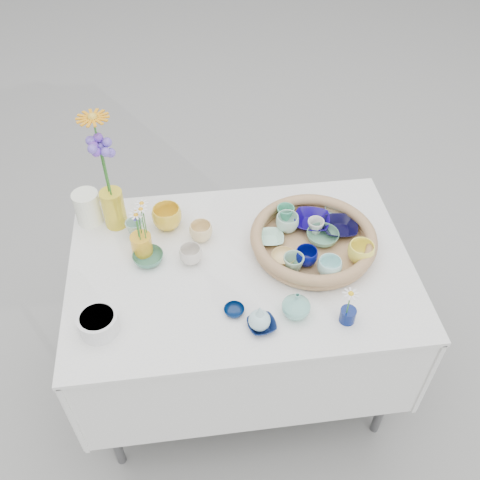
{
  "coord_description": "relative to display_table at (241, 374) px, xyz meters",
  "views": [
    {
      "loc": [
        -0.17,
        -1.32,
        2.22
      ],
      "look_at": [
        0.0,
        0.02,
        0.87
      ],
      "focal_mm": 40.0,
      "sensor_mm": 36.0,
      "label": 1
    }
  ],
  "objects": [
    {
      "name": "tray_ceramic_6",
      "position": [
        0.2,
        0.14,
        0.82
      ],
      "size": [
        0.11,
        0.11,
        0.07
      ],
      "primitive_type": "imported",
      "rotation": [
        0.0,
        0.0,
        0.36
      ],
      "color": "#A6D1BD",
      "rests_on": "wicker_tray"
    },
    {
      "name": "single_daisy",
      "position": [
        0.31,
        -0.31,
        0.87
      ],
      "size": [
        0.07,
        0.07,
        0.12
      ],
      "primitive_type": null,
      "rotation": [
        0.0,
        0.0,
        0.14
      ],
      "color": "white",
      "rests_on": "bud_vase_cobalt"
    },
    {
      "name": "tray_ceramic_8",
      "position": [
        0.41,
        0.21,
        0.8
      ],
      "size": [
        0.1,
        0.1,
        0.03
      ],
      "primitive_type": "imported",
      "rotation": [
        0.0,
        0.0,
        0.18
      ],
      "color": "#7CB8D6",
      "rests_on": "wicker_tray"
    },
    {
      "name": "tray_ceramic_1",
      "position": [
        0.4,
        0.11,
        0.8
      ],
      "size": [
        0.15,
        0.15,
        0.03
      ],
      "primitive_type": "imported",
      "rotation": [
        0.0,
        0.0,
        -0.16
      ],
      "color": "black",
      "rests_on": "wicker_tray"
    },
    {
      "name": "white_pitcher",
      "position": [
        -0.56,
        0.31,
        0.83
      ],
      "size": [
        0.17,
        0.15,
        0.14
      ],
      "primitive_type": null,
      "rotation": [
        0.0,
        0.0,
        0.37
      ],
      "color": "white",
      "rests_on": "display_table"
    },
    {
      "name": "daisy_cup",
      "position": [
        -0.36,
        0.11,
        0.81
      ],
      "size": [
        0.1,
        0.1,
        0.08
      ],
      "primitive_type": "cylinder",
      "rotation": [
        0.0,
        0.0,
        -0.24
      ],
      "color": "gold",
      "rests_on": "display_table"
    },
    {
      "name": "loose_ceramic_1",
      "position": [
        -0.13,
        0.15,
        0.8
      ],
      "size": [
        0.11,
        0.11,
        0.07
      ],
      "primitive_type": "imported",
      "rotation": [
        0.0,
        0.0,
        -0.36
      ],
      "color": "#E5C787",
      "rests_on": "display_table"
    },
    {
      "name": "bud_vase_cobalt",
      "position": [
        0.32,
        -0.3,
        0.79
      ],
      "size": [
        0.06,
        0.06,
        0.05
      ],
      "primitive_type": "cylinder",
      "rotation": [
        0.0,
        0.0,
        0.07
      ],
      "color": "#071654",
      "rests_on": "display_table"
    },
    {
      "name": "bud_vase_paleblue",
      "position": [
        0.02,
        -0.29,
        0.82
      ],
      "size": [
        0.09,
        0.09,
        0.11
      ],
      "primitive_type": null,
      "rotation": [
        0.0,
        0.0,
        0.24
      ],
      "color": "#A8D3D9",
      "rests_on": "display_table"
    },
    {
      "name": "display_table",
      "position": [
        0.0,
        0.0,
        0.0
      ],
      "size": [
        1.26,
        0.86,
        0.77
      ],
      "primitive_type": null,
      "color": "white",
      "rests_on": "ground"
    },
    {
      "name": "tray_ceramic_4",
      "position": [
        0.18,
        -0.07,
        0.82
      ],
      "size": [
        0.1,
        0.1,
        0.07
      ],
      "primitive_type": "imported",
      "rotation": [
        0.0,
        0.0,
        -0.42
      ],
      "color": "#88B699",
      "rests_on": "wicker_tray"
    },
    {
      "name": "gerbera",
      "position": [
        -0.46,
        0.28,
        1.09
      ],
      "size": [
        0.17,
        0.17,
        0.34
      ],
      "primitive_type": null,
      "rotation": [
        0.0,
        0.0,
        -0.37
      ],
      "color": "orange",
      "rests_on": "tall_vase_yellow"
    },
    {
      "name": "tray_ceramic_10",
      "position": [
        0.16,
        -0.02,
        0.8
      ],
      "size": [
        0.12,
        0.12,
        0.03
      ],
      "primitive_type": "imported",
      "rotation": [
        0.0,
        0.0,
        0.34
      ],
      "color": "#E8C378",
      "rests_on": "wicker_tray"
    },
    {
      "name": "tray_ceramic_3",
      "position": [
        0.32,
        0.07,
        0.8
      ],
      "size": [
        0.16,
        0.16,
        0.04
      ],
      "primitive_type": "imported",
      "rotation": [
        0.0,
        0.0,
        0.36
      ],
      "color": "#5B9571",
      "rests_on": "wicker_tray"
    },
    {
      "name": "loose_ceramic_5",
      "position": [
        -0.38,
        0.21,
        0.8
      ],
      "size": [
        0.07,
        0.07,
        0.06
      ],
      "primitive_type": "imported",
      "rotation": [
        0.0,
        0.0,
        0.08
      ],
      "color": "#98C0AD",
      "rests_on": "display_table"
    },
    {
      "name": "tray_ceramic_0",
      "position": [
        0.3,
        0.16,
        0.8
      ],
      "size": [
        0.17,
        0.17,
        0.03
      ],
      "primitive_type": "imported",
      "rotation": [
        0.0,
        0.0,
        -0.3
      ],
      "color": "#0D015C",
      "rests_on": "wicker_tray"
    },
    {
      "name": "hydrangea",
      "position": [
        -0.45,
        0.26,
        1.03
      ],
      "size": [
        0.1,
        0.1,
        0.3
      ],
      "primitive_type": null,
      "rotation": [
        0.0,
        0.0,
        -0.14
      ],
      "color": "purple",
      "rests_on": "tall_vase_yellow"
    },
    {
      "name": "loose_ceramic_3",
      "position": [
        -0.18,
        0.04,
        0.8
      ],
      "size": [
        0.09,
        0.09,
        0.07
      ],
      "primitive_type": "imported",
      "rotation": [
        0.0,
        0.0,
        -0.02
      ],
      "color": "beige",
      "rests_on": "display_table"
    },
    {
      "name": "tray_ceramic_7",
      "position": [
        0.3,
        0.11,
        0.81
      ],
      "size": [
        0.07,
        0.07,
        0.06
      ],
      "primitive_type": "imported",
      "rotation": [
        0.0,
        0.0,
        0.08
      ],
      "color": "silver",
      "rests_on": "wicker_tray"
    },
    {
      "name": "loose_ceramic_4",
      "position": [
        -0.05,
        -0.22,
        0.78
      ],
      "size": [
        0.09,
        0.09,
        0.02
      ],
      "primitive_type": "imported",
      "rotation": [
        0.0,
        0.0,
        0.28
      ],
      "color": "#03163E",
      "rests_on": "display_table"
    },
    {
      "name": "ground",
      "position": [
        0.0,
        0.0,
        0.0
      ],
      "size": [
        80.0,
        80.0,
        0.0
      ],
      "primitive_type": "plane",
      "color": "gray"
    },
    {
      "name": "tray_ceramic_5",
      "position": [
        0.13,
        0.09,
        0.8
      ],
      "size": [
        0.11,
        0.11,
        0.02
      ],
      "primitive_type": "imported",
      "rotation": [
        0.0,
        0.0,
        -0.06
      ],
      "color": "#A6DDC1",
      "rests_on": "wicker_tray"
    },
    {
      "name": "loose_ceramic_2",
      "position": [
        -0.34,
        0.06,
        0.78
      ],
      "size": [
        0.13,
        0.13,
        0.04
      ],
      "primitive_type": "imported",
      "rotation": [
        0.0,
        0.0,
        0.14
      ],
      "color": "#3B735B",
      "rests_on": "display_table"
    },
    {
      "name": "tray_ceramic_12",
      "position": [
        0.2,
        0.2,
        0.82
      ],
      "size": [
        0.07,
        0.07,
        0.06
      ],
      "primitive_type": "imported",
      "rotation": [
        0.0,
        0.0,
        0.07
      ],
      "color": "#45A27D",
      "rests_on": "wicker_tray"
    },
    {
      "name": "loose_ceramic_0",
      "position": [
        -0.26,
        0.24,
        0.81
      ],
      "size": [
        0.15,
        0.15,
        0.09
      ],
      "primitive_type": "imported",
      "rotation": [
        0.0,
        0.0,
        -0.36
      ],
      "color": "gold",
      "rests_on": "display_table"
    },
    {
      "name": "tray_ceramic_2",
      "position": [
        0.43,
        -0.05,
        0.82
      ],
      "size": [
        0.12,
        0.12,
        0.08
      ],
      "primitive_type": "imported",
      "rotation": [
        0.0,
        0.0,
        -0.35
      ],
      "color": "#FFF04C",
      "rests_on": "wicker_tray"
    },
    {
      "name": "bud_vase_seafoam",
      "position": [
        0.15,
        -0.25,
        0.82
      ],
      "size": [
        0.1,
        0.1,
        0.1
      ],
      "primitive_type": "imported",
      "rotation": [
        0.0,
        0.0,
        -0.0
      ],
      "color": "#71B9A9",
      "rests_on": "display_table"
    },
    {
      "name": "daisy_posy",
      "position": [
        -0.35,
        0.11,
        0.92
      ],
      "size": [
        0.09,
        0.09,
        0.15
      ],
      "primitive_type": null,
      "rotation": [
        0.0,
        0.0,
        -0.19
      ],
      "color": "white",
      "rests_on": "daisy_cup"
    },
    {
      "name": "tray_ceramic_11",
      "position": [
        0.3,
        -0.1,
        0.82
      ],
      "size": [
        0.11,
        0.11,
        0.07
      ],
      "primitive_type": "imported",
      "rotation": [
        0.0,
        0.0,
        0.3
      ],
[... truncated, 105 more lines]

